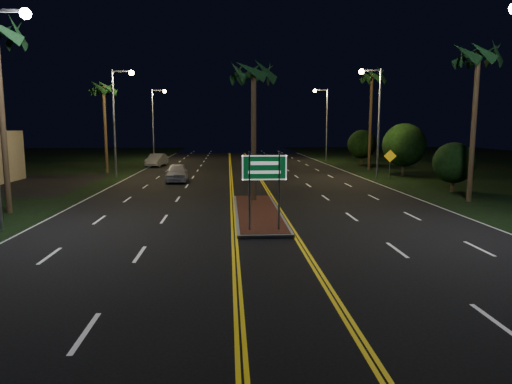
{
  "coord_description": "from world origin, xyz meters",
  "views": [
    {
      "loc": [
        -1.44,
        -15.34,
        4.33
      ],
      "look_at": [
        -0.41,
        1.53,
        1.9
      ],
      "focal_mm": 32.0,
      "sensor_mm": 36.0,
      "label": 1
    }
  ],
  "objects": [
    {
      "name": "highway_sign",
      "position": [
        0.0,
        2.8,
        2.4
      ],
      "size": [
        1.8,
        0.08,
        3.2
      ],
      "color": "gray",
      "rests_on": "ground"
    },
    {
      "name": "palm_median",
      "position": [
        0.0,
        10.5,
        7.28
      ],
      "size": [
        2.4,
        2.4,
        8.3
      ],
      "color": "#382819",
      "rests_on": "ground"
    },
    {
      "name": "car_far",
      "position": [
        -9.33,
        35.43,
        0.79
      ],
      "size": [
        2.7,
        5.01,
        1.59
      ],
      "primitive_type": "imported",
      "rotation": [
        0.0,
        0.0,
        -0.14
      ],
      "color": "#B5B9C0",
      "rests_on": "ground"
    },
    {
      "name": "warning_sign",
      "position": [
        11.9,
        21.53,
        1.58
      ],
      "size": [
        1.01,
        0.23,
        2.43
      ],
      "rotation": [
        0.0,
        0.0,
        -0.2
      ],
      "color": "gray",
      "rests_on": "ground"
    },
    {
      "name": "palm_right_far",
      "position": [
        12.8,
        30.0,
        9.14
      ],
      "size": [
        2.4,
        2.4,
        10.3
      ],
      "color": "#382819",
      "rests_on": "ground"
    },
    {
      "name": "streetlight_left_near",
      "position": [
        -10.61,
        4.0,
        5.66
      ],
      "size": [
        1.91,
        0.44,
        9.0
      ],
      "color": "gray",
      "rests_on": "ground"
    },
    {
      "name": "streetlight_right_far",
      "position": [
        10.61,
        42.0,
        5.66
      ],
      "size": [
        1.91,
        0.44,
        9.0
      ],
      "color": "gray",
      "rests_on": "ground"
    },
    {
      "name": "palm_right_near",
      "position": [
        12.5,
        10.0,
        8.21
      ],
      "size": [
        2.4,
        2.4,
        9.3
      ],
      "color": "#382819",
      "rests_on": "ground"
    },
    {
      "name": "streetlight_right_mid",
      "position": [
        10.61,
        22.0,
        5.66
      ],
      "size": [
        1.91,
        0.44,
        9.0
      ],
      "color": "gray",
      "rests_on": "ground"
    },
    {
      "name": "median_island",
      "position": [
        0.0,
        7.0,
        0.08
      ],
      "size": [
        2.25,
        10.25,
        0.17
      ],
      "color": "gray",
      "rests_on": "ground"
    },
    {
      "name": "streetlight_left_far",
      "position": [
        -10.61,
        44.0,
        5.66
      ],
      "size": [
        1.91,
        0.44,
        9.0
      ],
      "color": "gray",
      "rests_on": "ground"
    },
    {
      "name": "shrub_mid",
      "position": [
        14.0,
        24.0,
        2.73
      ],
      "size": [
        3.78,
        3.78,
        4.62
      ],
      "color": "#382819",
      "rests_on": "ground"
    },
    {
      "name": "streetlight_left_mid",
      "position": [
        -10.61,
        24.0,
        5.66
      ],
      "size": [
        1.91,
        0.44,
        9.0
      ],
      "color": "gray",
      "rests_on": "ground"
    },
    {
      "name": "palm_left_far",
      "position": [
        -12.8,
        28.0,
        7.75
      ],
      "size": [
        2.4,
        2.4,
        8.8
      ],
      "color": "#382819",
      "rests_on": "ground"
    },
    {
      "name": "ground",
      "position": [
        0.0,
        0.0,
        0.0
      ],
      "size": [
        120.0,
        120.0,
        0.0
      ],
      "primitive_type": "plane",
      "color": "black",
      "rests_on": "ground"
    },
    {
      "name": "car_near",
      "position": [
        -5.54,
        21.04,
        0.83
      ],
      "size": [
        2.49,
        5.14,
        1.67
      ],
      "primitive_type": "imported",
      "rotation": [
        0.0,
        0.0,
        0.07
      ],
      "color": "#BBBCC2",
      "rests_on": "ground"
    },
    {
      "name": "shrub_far",
      "position": [
        13.8,
        36.0,
        2.34
      ],
      "size": [
        3.24,
        3.24,
        3.96
      ],
      "color": "#382819",
      "rests_on": "ground"
    },
    {
      "name": "shrub_near",
      "position": [
        13.5,
        14.0,
        1.95
      ],
      "size": [
        2.7,
        2.7,
        3.3
      ],
      "color": "#382819",
      "rests_on": "ground"
    }
  ]
}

